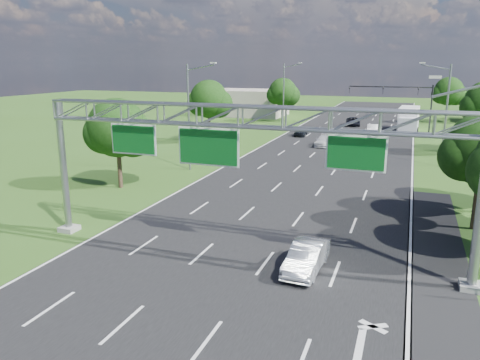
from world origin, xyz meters
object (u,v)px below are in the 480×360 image
at_px(traffic_signal, 407,97).
at_px(box_truck, 408,120).
at_px(silver_sedan, 306,257).
at_px(sign_gantry, 242,128).

relative_size(traffic_signal, box_truck, 1.28).
xyz_separation_m(silver_sedan, box_truck, (4.04, 53.65, 1.01)).
distance_m(silver_sedan, box_truck, 53.82).
relative_size(sign_gantry, box_truck, 2.46).
distance_m(sign_gantry, box_truck, 53.88).
height_order(sign_gantry, silver_sedan, sign_gantry).
bearing_deg(traffic_signal, box_truck, 8.68).
height_order(sign_gantry, traffic_signal, sign_gantry).
bearing_deg(box_truck, traffic_signal, -168.17).
bearing_deg(box_truck, sign_gantry, -95.07).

